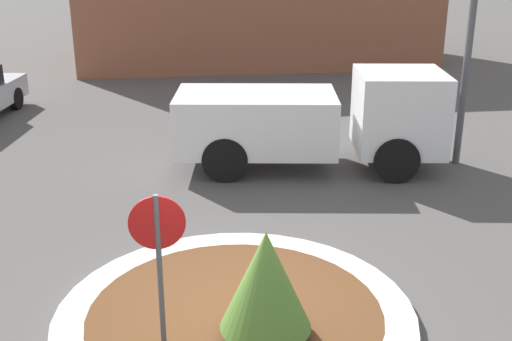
# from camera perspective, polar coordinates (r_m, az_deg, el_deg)

# --- Properties ---
(ground_plane) EXTENTS (120.00, 120.00, 0.00)m
(ground_plane) POSITION_cam_1_polar(r_m,az_deg,el_deg) (9.08, -1.85, -13.09)
(ground_plane) COLOR #514F4C
(traffic_island) EXTENTS (4.95, 4.95, 0.13)m
(traffic_island) POSITION_cam_1_polar(r_m,az_deg,el_deg) (9.05, -1.85, -12.74)
(traffic_island) COLOR silver
(traffic_island) RESTS_ON ground_plane
(stop_sign) EXTENTS (0.68, 0.07, 2.15)m
(stop_sign) POSITION_cam_1_polar(r_m,az_deg,el_deg) (7.82, -8.67, -6.68)
(stop_sign) COLOR #4C4C51
(stop_sign) RESTS_ON ground_plane
(island_shrub) EXTENTS (1.17, 1.17, 1.49)m
(island_shrub) POSITION_cam_1_polar(r_m,az_deg,el_deg) (8.06, 0.87, -9.75)
(island_shrub) COLOR brown
(island_shrub) RESTS_ON traffic_island
(utility_truck) EXTENTS (6.10, 2.78, 2.20)m
(utility_truck) POSITION_cam_1_polar(r_m,az_deg,el_deg) (14.37, 5.21, 4.61)
(utility_truck) COLOR white
(utility_truck) RESTS_ON ground_plane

